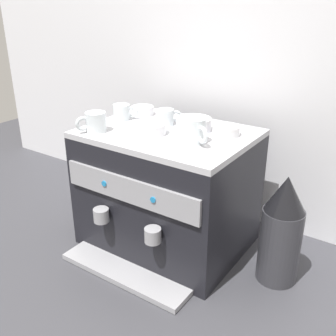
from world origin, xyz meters
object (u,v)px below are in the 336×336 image
(ceramic_bowl_2, at_px, (143,111))
(coffee_grinder, at_px, (281,231))
(ceramic_cup_2, at_px, (95,122))
(ceramic_bowl_3, at_px, (194,124))
(ceramic_cup_0, at_px, (195,131))
(ceramic_bowl_1, at_px, (226,131))
(ceramic_cup_3, at_px, (122,112))
(espresso_machine, at_px, (167,189))
(ceramic_cup_1, at_px, (166,117))
(ceramic_bowl_0, at_px, (150,129))
(milk_pitcher, at_px, (92,201))

(ceramic_bowl_2, height_order, coffee_grinder, ceramic_bowl_2)
(ceramic_cup_2, bearing_deg, ceramic_bowl_2, 88.70)
(ceramic_bowl_2, bearing_deg, ceramic_cup_2, -91.30)
(ceramic_bowl_2, xyz_separation_m, ceramic_bowl_3, (0.28, -0.06, 0.00))
(ceramic_cup_0, bearing_deg, ceramic_bowl_1, 69.45)
(ceramic_cup_2, bearing_deg, coffee_grinder, 14.72)
(ceramic_cup_3, relative_size, ceramic_bowl_2, 0.97)
(ceramic_bowl_1, bearing_deg, ceramic_bowl_2, 174.27)
(ceramic_bowl_1, bearing_deg, espresso_machine, -157.42)
(ceramic_bowl_1, height_order, ceramic_bowl_3, ceramic_bowl_3)
(espresso_machine, distance_m, ceramic_cup_2, 0.38)
(ceramic_cup_1, xyz_separation_m, coffee_grinder, (0.50, -0.04, -0.30))
(espresso_machine, bearing_deg, coffee_grinder, 3.06)
(ceramic_bowl_1, height_order, coffee_grinder, ceramic_bowl_1)
(ceramic_cup_0, height_order, ceramic_bowl_2, ceramic_cup_0)
(ceramic_cup_0, relative_size, ceramic_bowl_0, 0.95)
(milk_pitcher, bearing_deg, ceramic_bowl_3, 9.69)
(ceramic_bowl_3, height_order, coffee_grinder, ceramic_bowl_3)
(ceramic_cup_0, xyz_separation_m, ceramic_cup_3, (-0.38, 0.07, -0.01))
(espresso_machine, xyz_separation_m, ceramic_bowl_1, (0.20, 0.08, 0.25))
(ceramic_cup_1, relative_size, coffee_grinder, 0.21)
(ceramic_cup_0, relative_size, milk_pitcher, 0.80)
(ceramic_bowl_1, relative_size, ceramic_bowl_3, 0.76)
(ceramic_cup_1, distance_m, ceramic_bowl_2, 0.17)
(espresso_machine, distance_m, milk_pitcher, 0.44)
(ceramic_bowl_0, bearing_deg, ceramic_bowl_2, 134.00)
(ceramic_cup_1, distance_m, ceramic_bowl_3, 0.12)
(ceramic_cup_3, bearing_deg, ceramic_bowl_1, 7.92)
(espresso_machine, distance_m, ceramic_cup_0, 0.32)
(espresso_machine, bearing_deg, ceramic_cup_0, -18.78)
(espresso_machine, height_order, ceramic_cup_0, ceramic_cup_0)
(ceramic_cup_3, xyz_separation_m, ceramic_bowl_0, (0.20, -0.08, -0.01))
(ceramic_cup_0, distance_m, ceramic_bowl_0, 0.18)
(coffee_grinder, bearing_deg, ceramic_bowl_1, 167.36)
(ceramic_bowl_1, xyz_separation_m, coffee_grinder, (0.25, -0.06, -0.29))
(ceramic_bowl_2, distance_m, ceramic_bowl_3, 0.28)
(ceramic_cup_3, bearing_deg, ceramic_cup_1, 12.44)
(coffee_grinder, bearing_deg, ceramic_cup_2, -165.28)
(espresso_machine, relative_size, coffee_grinder, 1.52)
(ceramic_cup_1, distance_m, coffee_grinder, 0.58)
(ceramic_cup_1, bearing_deg, coffee_grinder, -4.42)
(ceramic_bowl_1, bearing_deg, ceramic_bowl_0, -148.79)
(ceramic_cup_2, distance_m, milk_pitcher, 0.49)
(ceramic_cup_2, xyz_separation_m, ceramic_bowl_2, (0.01, 0.27, -0.02))
(coffee_grinder, bearing_deg, ceramic_bowl_2, 171.56)
(ceramic_cup_1, distance_m, ceramic_bowl_0, 0.12)
(ceramic_cup_3, bearing_deg, ceramic_bowl_0, -22.16)
(ceramic_bowl_2, xyz_separation_m, milk_pitcher, (-0.20, -0.14, -0.42))
(ceramic_cup_3, distance_m, ceramic_bowl_1, 0.43)
(ceramic_bowl_0, bearing_deg, coffee_grinder, 9.59)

